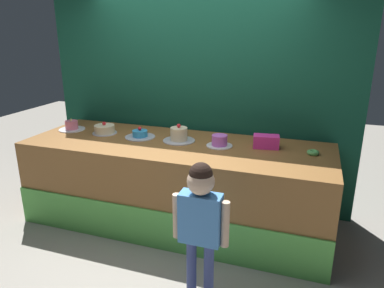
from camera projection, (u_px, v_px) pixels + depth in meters
ground_plane at (157, 248)px, 3.56m from camera, size 12.00×12.00×0.00m
stage_platform at (176, 184)px, 3.92m from camera, size 3.25×1.14×0.93m
curtain_backdrop at (196, 88)px, 4.22m from camera, size 3.74×0.08×2.84m
child_figure at (200, 214)px, 2.68m from camera, size 0.45×0.21×1.17m
pink_box at (266, 142)px, 3.62m from camera, size 0.28×0.18×0.13m
donut at (313, 152)px, 3.43m from camera, size 0.11×0.11×0.04m
cake_far_left at (72, 126)px, 4.28m from camera, size 0.31×0.31×0.15m
cake_left at (105, 129)px, 4.12m from camera, size 0.28×0.28×0.14m
cake_center at (140, 135)px, 3.98m from camera, size 0.34×0.34×0.12m
cake_right at (179, 135)px, 3.84m from camera, size 0.35×0.35×0.19m
cake_far_right at (219, 141)px, 3.67m from camera, size 0.27×0.27×0.12m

